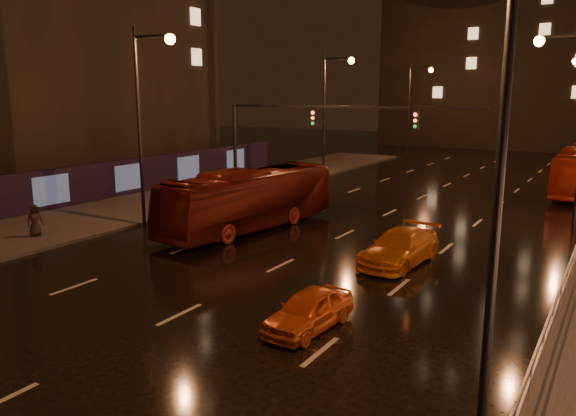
% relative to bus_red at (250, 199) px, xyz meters
% --- Properties ---
extents(ground, '(140.00, 140.00, 0.00)m').
position_rel_bus_red_xyz_m(ground, '(4.71, 5.42, -1.54)').
color(ground, black).
rests_on(ground, ground).
extents(sidewalk_left, '(7.00, 70.00, 0.15)m').
position_rel_bus_red_xyz_m(sidewalk_left, '(-8.79, 0.42, -1.46)').
color(sidewalk_left, '#38332D').
rests_on(sidewalk_left, ground).
extents(building_distant, '(44.00, 16.00, 36.00)m').
position_rel_bus_red_xyz_m(building_distant, '(8.71, 57.42, 16.46)').
color(building_distant, black).
rests_on(building_distant, ground).
extents(hoarding_left, '(0.30, 46.00, 2.50)m').
position_rel_bus_red_xyz_m(hoarding_left, '(-12.49, -2.58, -0.29)').
color(hoarding_left, black).
rests_on(hoarding_left, ground).
extents(traffic_signal, '(15.31, 0.32, 6.20)m').
position_rel_bus_red_xyz_m(traffic_signal, '(-0.35, 5.42, 3.20)').
color(traffic_signal, black).
rests_on(traffic_signal, ground).
extents(streetlight_right, '(2.64, 0.50, 10.00)m').
position_rel_bus_red_xyz_m(streetlight_right, '(13.63, -12.58, 4.90)').
color(streetlight_right, black).
rests_on(streetlight_right, ground).
extents(bus_red, '(3.77, 11.24, 3.07)m').
position_rel_bus_red_xyz_m(bus_red, '(0.00, 0.00, 0.00)').
color(bus_red, '#5C150D').
rests_on(bus_red, ground).
extents(taxi_near, '(1.64, 3.52, 1.17)m').
position_rel_bus_red_xyz_m(taxi_near, '(8.71, -9.43, -0.95)').
color(taxi_near, '#CC4F13').
rests_on(taxi_near, ground).
extents(taxi_far, '(2.33, 4.88, 1.37)m').
position_rel_bus_red_xyz_m(taxi_far, '(8.71, -1.85, -0.85)').
color(taxi_far, '#CF6513').
rests_on(taxi_far, ground).
extents(pedestrian_c, '(0.68, 0.86, 1.53)m').
position_rel_bus_red_xyz_m(pedestrian_c, '(-7.49, -7.05, -0.62)').
color(pedestrian_c, black).
rests_on(pedestrian_c, sidewalk_left).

